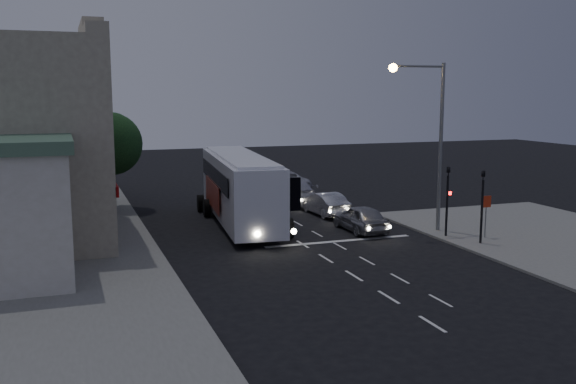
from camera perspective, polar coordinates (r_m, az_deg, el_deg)
name	(u,v)px	position (r m, az deg, el deg)	size (l,w,h in m)	color
ground	(318,254)	(30.60, 2.65, -5.48)	(120.00, 120.00, 0.00)	black
sidewalk_far	(30,237)	(36.26, -21.95, -3.77)	(12.00, 50.00, 0.12)	slate
road_markings	(316,237)	(34.05, 2.55, -4.01)	(8.00, 30.55, 0.01)	silver
tour_bus	(240,187)	(37.19, -4.31, 0.47)	(4.05, 13.36, 4.03)	white
car_suv	(361,218)	(35.47, 6.48, -2.32)	(1.75, 4.35, 1.48)	#939397
car_sedan_a	(325,204)	(40.09, 3.28, -1.03)	(1.52, 4.36, 1.44)	silver
car_sedan_b	(292,191)	(44.54, 0.34, 0.09)	(2.28, 5.60, 1.63)	silver
car_sedan_c	(281,181)	(49.25, -0.66, 0.96)	(2.78, 6.03, 1.67)	silver
traffic_signal_main	(448,193)	(34.33, 14.01, -0.05)	(0.25, 0.35, 4.10)	black
traffic_signal_side	(482,198)	(33.13, 16.90, -0.49)	(0.18, 0.15, 4.10)	black
regulatory_sign	(486,210)	(34.62, 17.23, -1.50)	(0.45, 0.12, 2.20)	slate
streetlight	(431,127)	(35.04, 12.57, 5.62)	(3.32, 0.44, 9.00)	slate
main_building	(4,141)	(35.62, -23.95, 4.20)	(10.12, 12.00, 11.00)	#B1AB94
low_building_north	(26,154)	(47.67, -22.24, 3.13)	(9.40, 9.40, 6.50)	#B7B3A7
street_tree	(111,141)	(42.68, -15.49, 4.38)	(4.00, 4.00, 6.20)	black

